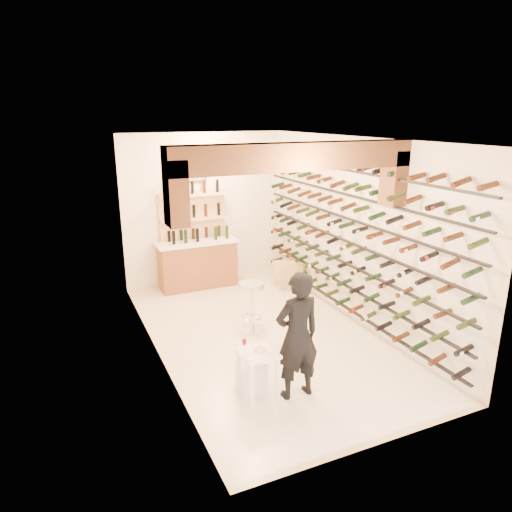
{
  "coord_description": "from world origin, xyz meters",
  "views": [
    {
      "loc": [
        -3.02,
        -6.46,
        3.56
      ],
      "look_at": [
        0.0,
        0.3,
        1.3
      ],
      "focal_mm": 32.84,
      "sensor_mm": 36.0,
      "label": 1
    }
  ],
  "objects_px": {
    "person": "(297,336)",
    "crate_lower": "(287,282)",
    "white_stool": "(251,377)",
    "chrome_barstool": "(252,303)",
    "wine_rack": "(345,236)",
    "tasting_table": "(258,361)",
    "back_counter": "(198,263)"
  },
  "relations": [
    {
      "from": "wine_rack",
      "to": "tasting_table",
      "type": "relative_size",
      "value": 7.1
    },
    {
      "from": "chrome_barstool",
      "to": "wine_rack",
      "type": "bearing_deg",
      "value": -8.58
    },
    {
      "from": "wine_rack",
      "to": "chrome_barstool",
      "type": "xyz_separation_m",
      "value": [
        -1.63,
        0.25,
        -1.05
      ]
    },
    {
      "from": "wine_rack",
      "to": "white_stool",
      "type": "height_order",
      "value": "wine_rack"
    },
    {
      "from": "back_counter",
      "to": "person",
      "type": "height_order",
      "value": "person"
    },
    {
      "from": "back_counter",
      "to": "person",
      "type": "xyz_separation_m",
      "value": [
        -0.05,
        -4.41,
        0.32
      ]
    },
    {
      "from": "chrome_barstool",
      "to": "crate_lower",
      "type": "height_order",
      "value": "chrome_barstool"
    },
    {
      "from": "chrome_barstool",
      "to": "crate_lower",
      "type": "xyz_separation_m",
      "value": [
        1.5,
        1.55,
        -0.37
      ]
    },
    {
      "from": "tasting_table",
      "to": "crate_lower",
      "type": "height_order",
      "value": "tasting_table"
    },
    {
      "from": "chrome_barstool",
      "to": "white_stool",
      "type": "bearing_deg",
      "value": -113.8
    },
    {
      "from": "tasting_table",
      "to": "person",
      "type": "bearing_deg",
      "value": -20.16
    },
    {
      "from": "white_stool",
      "to": "person",
      "type": "xyz_separation_m",
      "value": [
        0.5,
        -0.32,
        0.64
      ]
    },
    {
      "from": "wine_rack",
      "to": "back_counter",
      "type": "distance_m",
      "value": 3.38
    },
    {
      "from": "person",
      "to": "chrome_barstool",
      "type": "bearing_deg",
      "value": -98.78
    },
    {
      "from": "tasting_table",
      "to": "chrome_barstool",
      "type": "xyz_separation_m",
      "value": [
        0.73,
        1.86,
        -0.05
      ]
    },
    {
      "from": "wine_rack",
      "to": "back_counter",
      "type": "height_order",
      "value": "wine_rack"
    },
    {
      "from": "wine_rack",
      "to": "person",
      "type": "xyz_separation_m",
      "value": [
        -1.88,
        -1.76,
        -0.69
      ]
    },
    {
      "from": "white_stool",
      "to": "chrome_barstool",
      "type": "bearing_deg",
      "value": 66.2
    },
    {
      "from": "wine_rack",
      "to": "person",
      "type": "distance_m",
      "value": 2.66
    },
    {
      "from": "crate_lower",
      "to": "back_counter",
      "type": "bearing_deg",
      "value": 153.34
    },
    {
      "from": "back_counter",
      "to": "person",
      "type": "bearing_deg",
      "value": -90.62
    },
    {
      "from": "white_stool",
      "to": "chrome_barstool",
      "type": "height_order",
      "value": "chrome_barstool"
    },
    {
      "from": "back_counter",
      "to": "white_stool",
      "type": "distance_m",
      "value": 4.14
    },
    {
      "from": "tasting_table",
      "to": "person",
      "type": "height_order",
      "value": "person"
    },
    {
      "from": "person",
      "to": "crate_lower",
      "type": "distance_m",
      "value": 4.03
    },
    {
      "from": "person",
      "to": "chrome_barstool",
      "type": "height_order",
      "value": "person"
    },
    {
      "from": "crate_lower",
      "to": "white_stool",
      "type": "bearing_deg",
      "value": -124.79
    },
    {
      "from": "wine_rack",
      "to": "chrome_barstool",
      "type": "distance_m",
      "value": 1.96
    },
    {
      "from": "white_stool",
      "to": "crate_lower",
      "type": "distance_m",
      "value": 3.94
    },
    {
      "from": "white_stool",
      "to": "chrome_barstool",
      "type": "relative_size",
      "value": 0.49
    },
    {
      "from": "back_counter",
      "to": "white_stool",
      "type": "relative_size",
      "value": 4.03
    },
    {
      "from": "white_stool",
      "to": "person",
      "type": "relative_size",
      "value": 0.25
    }
  ]
}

